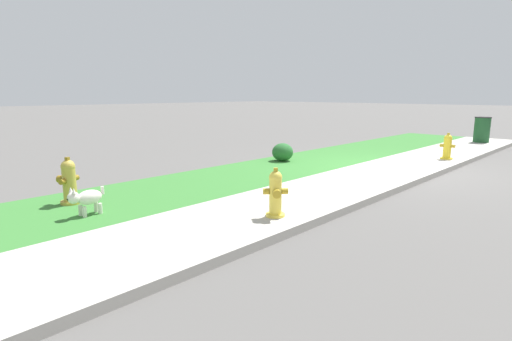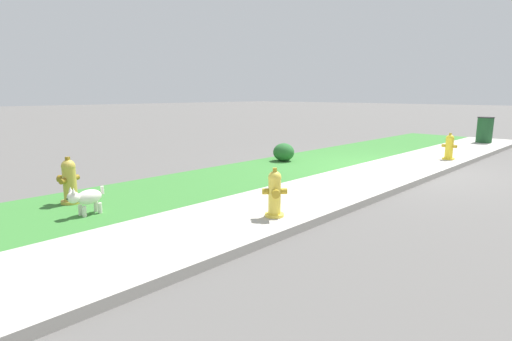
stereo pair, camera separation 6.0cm
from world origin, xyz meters
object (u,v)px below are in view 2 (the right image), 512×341
object	(u,v)px
fire_hydrant_near_corner	(69,181)
trash_bin	(485,130)
small_white_dog	(86,198)
fire_hydrant_far_end	(275,194)
shrub_bush_near_lamp	(284,152)
fire_hydrant_across_street	(449,147)

from	to	relation	value
fire_hydrant_near_corner	trash_bin	size ratio (longest dim) A/B	0.82
fire_hydrant_near_corner	small_white_dog	bearing A→B (deg)	-124.93
small_white_dog	fire_hydrant_far_end	bearing A→B (deg)	128.93
small_white_dog	shrub_bush_near_lamp	bearing A→B (deg)	-173.18
fire_hydrant_near_corner	shrub_bush_near_lamp	distance (m)	5.62
small_white_dog	trash_bin	bearing A→B (deg)	169.95
shrub_bush_near_lamp	fire_hydrant_far_end	bearing A→B (deg)	-141.51
shrub_bush_near_lamp	fire_hydrant_across_street	bearing A→B (deg)	-43.20
fire_hydrant_far_end	trash_bin	size ratio (longest dim) A/B	0.78
fire_hydrant_far_end	shrub_bush_near_lamp	size ratio (longest dim) A/B	1.30
fire_hydrant_near_corner	trash_bin	world-z (taller)	trash_bin
fire_hydrant_far_end	shrub_bush_near_lamp	bearing A→B (deg)	-98.15
shrub_bush_near_lamp	trash_bin	bearing A→B (deg)	-18.18
fire_hydrant_across_street	trash_bin	xyz separation A→B (m)	(4.87, 0.41, 0.12)
fire_hydrant_near_corner	fire_hydrant_far_end	bearing A→B (deg)	-86.95
shrub_bush_near_lamp	fire_hydrant_near_corner	bearing A→B (deg)	-178.33
fire_hydrant_far_end	small_white_dog	distance (m)	2.77
fire_hydrant_near_corner	trash_bin	bearing A→B (deg)	-38.55
shrub_bush_near_lamp	small_white_dog	bearing A→B (deg)	-170.01
trash_bin	shrub_bush_near_lamp	size ratio (longest dim) A/B	1.67
trash_bin	shrub_bush_near_lamp	world-z (taller)	trash_bin
fire_hydrant_across_street	fire_hydrant_near_corner	world-z (taller)	fire_hydrant_near_corner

